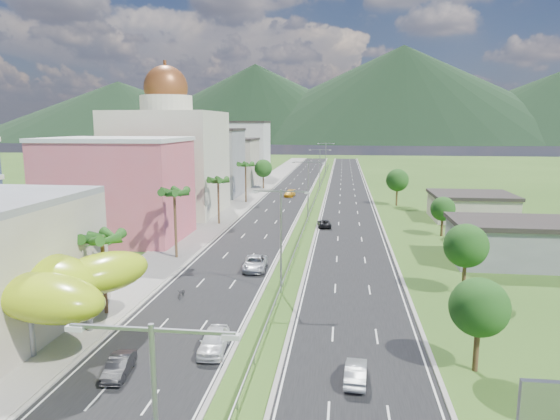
% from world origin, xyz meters
% --- Properties ---
extents(ground, '(500.00, 500.00, 0.00)m').
position_xyz_m(ground, '(0.00, 0.00, 0.00)').
color(ground, '#2D5119').
rests_on(ground, ground).
extents(road_left, '(11.00, 260.00, 0.04)m').
position_xyz_m(road_left, '(-7.50, 90.00, 0.02)').
color(road_left, black).
rests_on(road_left, ground).
extents(road_right, '(11.00, 260.00, 0.04)m').
position_xyz_m(road_right, '(7.50, 90.00, 0.02)').
color(road_right, black).
rests_on(road_right, ground).
extents(sidewalk_left, '(7.00, 260.00, 0.12)m').
position_xyz_m(sidewalk_left, '(-17.00, 90.00, 0.06)').
color(sidewalk_left, gray).
rests_on(sidewalk_left, ground).
extents(median_guardrail, '(0.10, 216.06, 0.76)m').
position_xyz_m(median_guardrail, '(0.00, 71.99, 0.62)').
color(median_guardrail, gray).
rests_on(median_guardrail, ground).
extents(streetlight_median_b, '(6.04, 0.25, 11.00)m').
position_xyz_m(streetlight_median_b, '(0.00, 10.00, 6.75)').
color(streetlight_median_b, gray).
rests_on(streetlight_median_b, ground).
extents(streetlight_median_c, '(6.04, 0.25, 11.00)m').
position_xyz_m(streetlight_median_c, '(0.00, 50.00, 6.75)').
color(streetlight_median_c, gray).
rests_on(streetlight_median_c, ground).
extents(streetlight_median_d, '(6.04, 0.25, 11.00)m').
position_xyz_m(streetlight_median_d, '(0.00, 95.00, 6.75)').
color(streetlight_median_d, gray).
rests_on(streetlight_median_d, ground).
extents(streetlight_median_e, '(6.04, 0.25, 11.00)m').
position_xyz_m(streetlight_median_e, '(0.00, 140.00, 6.75)').
color(streetlight_median_e, gray).
rests_on(streetlight_median_e, ground).
extents(lime_canopy, '(18.00, 15.00, 7.40)m').
position_xyz_m(lime_canopy, '(-20.00, -4.00, 4.99)').
color(lime_canopy, '#A9CC13').
rests_on(lime_canopy, ground).
extents(pink_shophouse, '(20.00, 15.00, 15.00)m').
position_xyz_m(pink_shophouse, '(-28.00, 32.00, 7.50)').
color(pink_shophouse, '#D85867').
rests_on(pink_shophouse, ground).
extents(domed_building, '(20.00, 20.00, 28.70)m').
position_xyz_m(domed_building, '(-28.00, 55.00, 11.35)').
color(domed_building, beige).
rests_on(domed_building, ground).
extents(midrise_grey, '(16.00, 15.00, 16.00)m').
position_xyz_m(midrise_grey, '(-27.00, 80.00, 8.00)').
color(midrise_grey, gray).
rests_on(midrise_grey, ground).
extents(midrise_beige, '(16.00, 15.00, 13.00)m').
position_xyz_m(midrise_beige, '(-27.00, 102.00, 6.50)').
color(midrise_beige, '#A49687').
rests_on(midrise_beige, ground).
extents(midrise_white, '(16.00, 15.00, 18.00)m').
position_xyz_m(midrise_white, '(-27.00, 125.00, 9.00)').
color(midrise_white, silver).
rests_on(midrise_white, ground).
extents(shed_near, '(15.00, 10.00, 5.00)m').
position_xyz_m(shed_near, '(28.00, 25.00, 2.50)').
color(shed_near, gray).
rests_on(shed_near, ground).
extents(shed_far, '(14.00, 12.00, 4.40)m').
position_xyz_m(shed_far, '(30.00, 55.00, 2.20)').
color(shed_far, '#A49687').
rests_on(shed_far, ground).
extents(palm_tree_b, '(3.60, 3.60, 8.10)m').
position_xyz_m(palm_tree_b, '(-15.50, 2.00, 7.06)').
color(palm_tree_b, '#47301C').
rests_on(palm_tree_b, ground).
extents(palm_tree_c, '(3.60, 3.60, 9.60)m').
position_xyz_m(palm_tree_c, '(-15.50, 22.00, 8.50)').
color(palm_tree_c, '#47301C').
rests_on(palm_tree_c, ground).
extents(palm_tree_d, '(3.60, 3.60, 8.60)m').
position_xyz_m(palm_tree_d, '(-15.50, 45.00, 7.54)').
color(palm_tree_d, '#47301C').
rests_on(palm_tree_d, ground).
extents(palm_tree_e, '(3.60, 3.60, 9.40)m').
position_xyz_m(palm_tree_e, '(-15.50, 70.00, 8.31)').
color(palm_tree_e, '#47301C').
rests_on(palm_tree_e, ground).
extents(leafy_tree_lfar, '(4.90, 4.90, 8.05)m').
position_xyz_m(leafy_tree_lfar, '(-15.50, 95.00, 5.58)').
color(leafy_tree_lfar, '#47301C').
rests_on(leafy_tree_lfar, ground).
extents(leafy_tree_ra, '(4.20, 4.20, 6.90)m').
position_xyz_m(leafy_tree_ra, '(16.00, -5.00, 4.78)').
color(leafy_tree_ra, '#47301C').
rests_on(leafy_tree_ra, ground).
extents(leafy_tree_rb, '(4.55, 4.55, 7.47)m').
position_xyz_m(leafy_tree_rb, '(19.00, 12.00, 5.18)').
color(leafy_tree_rb, '#47301C').
rests_on(leafy_tree_rb, ground).
extents(leafy_tree_rc, '(3.85, 3.85, 6.33)m').
position_xyz_m(leafy_tree_rc, '(22.00, 40.00, 4.37)').
color(leafy_tree_rc, '#47301C').
rests_on(leafy_tree_rc, ground).
extents(leafy_tree_rd, '(4.90, 4.90, 8.05)m').
position_xyz_m(leafy_tree_rd, '(18.00, 70.00, 5.58)').
color(leafy_tree_rd, '#47301C').
rests_on(leafy_tree_rd, ground).
extents(mountain_ridge, '(860.00, 140.00, 90.00)m').
position_xyz_m(mountain_ridge, '(60.00, 450.00, 0.00)').
color(mountain_ridge, black).
rests_on(mountain_ridge, ground).
extents(car_white_near_left, '(2.34, 5.12, 1.70)m').
position_xyz_m(car_white_near_left, '(-3.49, -4.40, 0.89)').
color(car_white_near_left, white).
rests_on(car_white_near_left, road_left).
extents(car_dark_left, '(1.94, 4.26, 1.36)m').
position_xyz_m(car_dark_left, '(-9.17, -8.92, 0.72)').
color(car_dark_left, black).
rests_on(car_dark_left, road_left).
extents(car_silver_mid_left, '(3.06, 6.00, 1.62)m').
position_xyz_m(car_silver_mid_left, '(-4.17, 17.86, 0.85)').
color(car_silver_mid_left, '#ABADB3').
rests_on(car_silver_mid_left, road_left).
extents(car_yellow_far_left, '(2.64, 5.48, 1.54)m').
position_xyz_m(car_yellow_far_left, '(-6.59, 80.38, 0.81)').
color(car_yellow_far_left, orange).
rests_on(car_yellow_far_left, road_left).
extents(car_silver_right, '(1.71, 4.23, 1.37)m').
position_xyz_m(car_silver_right, '(7.41, -7.71, 0.72)').
color(car_silver_right, '#A3A6AA').
rests_on(car_silver_right, road_right).
extents(car_dark_far_right, '(2.70, 4.80, 1.27)m').
position_xyz_m(car_dark_far_right, '(3.20, 44.67, 0.67)').
color(car_dark_far_right, black).
rests_on(car_dark_far_right, road_right).
extents(motorcycle, '(0.60, 1.79, 1.13)m').
position_xyz_m(motorcycle, '(-9.96, 7.22, 0.61)').
color(motorcycle, black).
rests_on(motorcycle, road_left).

